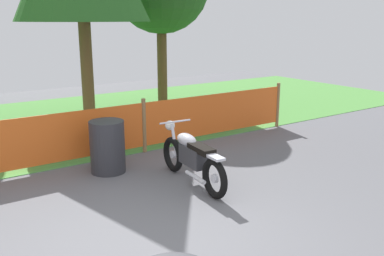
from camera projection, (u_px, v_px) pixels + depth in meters
name	position (u px, v px, depth m)	size (l,w,h in m)	color
ground	(143.00, 253.00, 4.79)	(24.00, 24.00, 0.02)	#5B5B60
grass_verge	(9.00, 129.00, 10.03)	(24.00, 6.61, 0.01)	#4C8C3D
barrier_fence	(50.00, 139.00, 7.25)	(10.80, 0.08, 1.05)	olive
motorcycle_lead	(191.00, 157.00, 6.68)	(0.56, 1.90, 0.90)	black
spare_drum	(107.00, 147.00, 7.19)	(0.58, 0.58, 0.88)	#2D2D33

